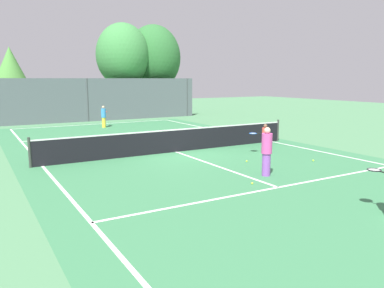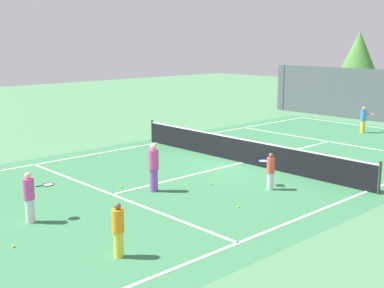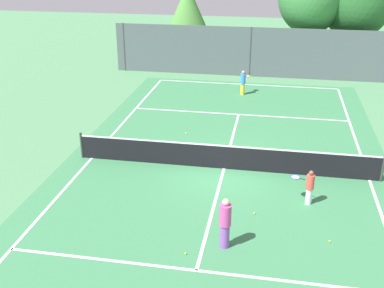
# 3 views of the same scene
# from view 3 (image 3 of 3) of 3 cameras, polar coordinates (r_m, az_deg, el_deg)

# --- Properties ---
(ground_plane) EXTENTS (80.00, 80.00, 0.00)m
(ground_plane) POSITION_cam_3_polar(r_m,az_deg,el_deg) (18.86, 3.86, -2.96)
(ground_plane) COLOR #4C8456
(court_surface) EXTENTS (13.00, 25.00, 0.01)m
(court_surface) POSITION_cam_3_polar(r_m,az_deg,el_deg) (18.86, 3.86, -2.95)
(court_surface) COLOR #387A4C
(court_surface) RESTS_ON ground_plane
(tennis_net) EXTENTS (11.90, 0.10, 1.10)m
(tennis_net) POSITION_cam_3_polar(r_m,az_deg,el_deg) (18.64, 3.90, -1.55)
(tennis_net) COLOR #333833
(tennis_net) RESTS_ON ground_plane
(perimeter_fence) EXTENTS (18.00, 0.12, 3.20)m
(perimeter_fence) POSITION_cam_3_polar(r_m,az_deg,el_deg) (31.60, 6.98, 10.86)
(perimeter_fence) COLOR #515B60
(perimeter_fence) RESTS_ON ground_plane
(tree_1) EXTENTS (2.76, 2.76, 5.52)m
(tree_1) POSITION_cam_3_polar(r_m,az_deg,el_deg) (35.06, -0.52, 16.13)
(tree_1) COLOR brown
(tree_1) RESTS_ON ground_plane
(player_0) EXTENTS (0.62, 0.87, 1.42)m
(player_0) POSITION_cam_3_polar(r_m,az_deg,el_deg) (27.86, 6.13, 7.37)
(player_0) COLOR yellow
(player_0) RESTS_ON ground_plane
(player_3) EXTENTS (0.84, 0.56, 1.26)m
(player_3) POSITION_cam_3_polar(r_m,az_deg,el_deg) (16.60, 13.83, -4.96)
(player_3) COLOR silver
(player_3) RESTS_ON ground_plane
(player_4) EXTENTS (0.34, 0.34, 1.61)m
(player_4) POSITION_cam_3_polar(r_m,az_deg,el_deg) (13.93, 3.99, -9.38)
(player_4) COLOR purple
(player_4) RESTS_ON ground_plane
(ball_crate) EXTENTS (0.38, 0.39, 0.43)m
(ball_crate) POSITION_cam_3_polar(r_m,az_deg,el_deg) (19.93, 4.47, -0.89)
(ball_crate) COLOR green
(ball_crate) RESTS_ON ground_plane
(tennis_ball_0) EXTENTS (0.07, 0.07, 0.07)m
(tennis_ball_0) POSITION_cam_3_polar(r_m,az_deg,el_deg) (20.39, 1.19, -0.70)
(tennis_ball_0) COLOR #CCE533
(tennis_ball_0) RESTS_ON ground_plane
(tennis_ball_2) EXTENTS (0.07, 0.07, 0.07)m
(tennis_ball_2) POSITION_cam_3_polar(r_m,az_deg,el_deg) (14.02, -0.78, -12.99)
(tennis_ball_2) COLOR #CCE533
(tennis_ball_2) RESTS_ON ground_plane
(tennis_ball_3) EXTENTS (0.07, 0.07, 0.07)m
(tennis_ball_3) POSITION_cam_3_polar(r_m,az_deg,el_deg) (15.97, 7.49, -8.21)
(tennis_ball_3) COLOR #CCE533
(tennis_ball_3) RESTS_ON ground_plane
(tennis_ball_4) EXTENTS (0.07, 0.07, 0.07)m
(tennis_ball_4) POSITION_cam_3_polar(r_m,az_deg,el_deg) (15.09, 16.16, -11.11)
(tennis_ball_4) COLOR #CCE533
(tennis_ball_4) RESTS_ON ground_plane
(tennis_ball_5) EXTENTS (0.07, 0.07, 0.07)m
(tennis_ball_5) POSITION_cam_3_polar(r_m,az_deg,el_deg) (22.11, -0.73, 1.28)
(tennis_ball_5) COLOR #CCE533
(tennis_ball_5) RESTS_ON ground_plane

